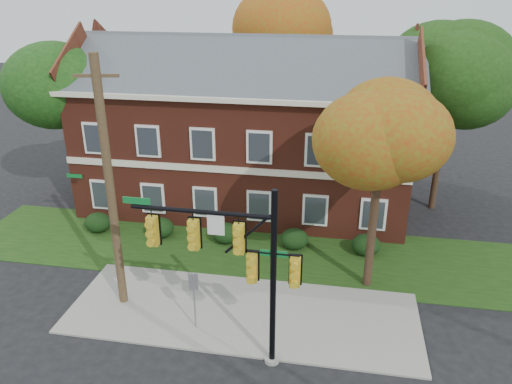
% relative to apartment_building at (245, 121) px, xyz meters
% --- Properties ---
extents(ground, '(120.00, 120.00, 0.00)m').
position_rel_apartment_building_xyz_m(ground, '(2.00, -11.95, -4.99)').
color(ground, black).
rests_on(ground, ground).
extents(sidewalk, '(14.00, 5.00, 0.08)m').
position_rel_apartment_building_xyz_m(sidewalk, '(2.00, -10.95, -4.95)').
color(sidewalk, gray).
rests_on(sidewalk, ground).
extents(grass_strip, '(30.00, 6.00, 0.04)m').
position_rel_apartment_building_xyz_m(grass_strip, '(2.00, -5.95, -4.97)').
color(grass_strip, '#193811').
rests_on(grass_strip, ground).
extents(apartment_building, '(18.80, 8.80, 9.74)m').
position_rel_apartment_building_xyz_m(apartment_building, '(0.00, 0.00, 0.00)').
color(apartment_building, maroon).
rests_on(apartment_building, ground).
extents(hedge_far_left, '(1.40, 1.26, 1.05)m').
position_rel_apartment_building_xyz_m(hedge_far_left, '(-7.00, -5.25, -4.46)').
color(hedge_far_left, black).
rests_on(hedge_far_left, ground).
extents(hedge_left, '(1.40, 1.26, 1.05)m').
position_rel_apartment_building_xyz_m(hedge_left, '(-3.50, -5.25, -4.46)').
color(hedge_left, black).
rests_on(hedge_left, ground).
extents(hedge_center, '(1.40, 1.26, 1.05)m').
position_rel_apartment_building_xyz_m(hedge_center, '(0.00, -5.25, -4.46)').
color(hedge_center, black).
rests_on(hedge_center, ground).
extents(hedge_right, '(1.40, 1.26, 1.05)m').
position_rel_apartment_building_xyz_m(hedge_right, '(3.50, -5.25, -4.46)').
color(hedge_right, black).
rests_on(hedge_right, ground).
extents(hedge_far_right, '(1.40, 1.26, 1.05)m').
position_rel_apartment_building_xyz_m(hedge_far_right, '(7.00, -5.25, -4.46)').
color(hedge_far_right, black).
rests_on(hedge_far_right, ground).
extents(tree_near_right, '(4.50, 4.25, 8.58)m').
position_rel_apartment_building_xyz_m(tree_near_right, '(7.22, -8.09, 1.68)').
color(tree_near_right, black).
rests_on(tree_near_right, ground).
extents(tree_left_rear, '(5.40, 5.10, 8.88)m').
position_rel_apartment_building_xyz_m(tree_left_rear, '(-9.73, -1.12, 1.69)').
color(tree_left_rear, black).
rests_on(tree_left_rear, ground).
extents(tree_right_rear, '(6.30, 5.95, 10.62)m').
position_rel_apartment_building_xyz_m(tree_right_rear, '(11.31, 0.86, 3.13)').
color(tree_right_rear, black).
rests_on(tree_right_rear, ground).
extents(tree_far_rear, '(6.84, 6.46, 11.52)m').
position_rel_apartment_building_xyz_m(tree_far_rear, '(1.34, 7.84, 3.86)').
color(tree_far_rear, black).
rests_on(tree_far_rear, ground).
extents(traffic_signal, '(5.88, 0.53, 6.56)m').
position_rel_apartment_building_xyz_m(traffic_signal, '(2.40, -13.44, -0.91)').
color(traffic_signal, gray).
rests_on(traffic_signal, ground).
extents(utility_pole, '(1.57, 0.42, 10.15)m').
position_rel_apartment_building_xyz_m(utility_pole, '(-3.03, -11.04, 0.16)').
color(utility_pole, '#442F1F').
rests_on(utility_pole, ground).
extents(sign_post, '(0.36, 0.13, 2.46)m').
position_rel_apartment_building_xyz_m(sign_post, '(0.42, -12.17, -3.32)').
color(sign_post, slate).
rests_on(sign_post, ground).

